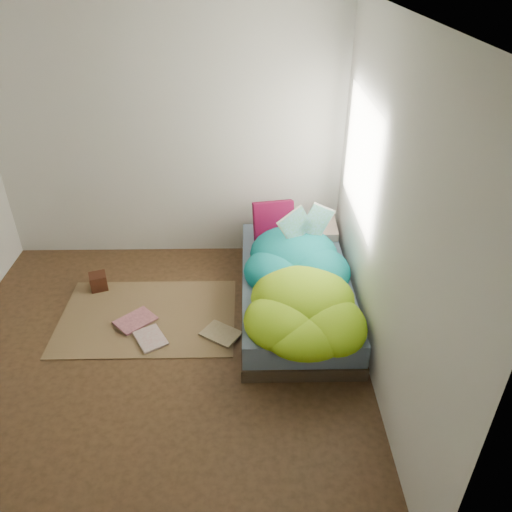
{
  "coord_description": "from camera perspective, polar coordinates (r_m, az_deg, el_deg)",
  "views": [
    {
      "loc": [
        0.79,
        -3.05,
        2.95
      ],
      "look_at": [
        0.85,
        0.75,
        0.53
      ],
      "focal_mm": 35.0,
      "sensor_mm": 36.0,
      "label": 1
    }
  ],
  "objects": [
    {
      "name": "ground",
      "position": [
        4.32,
        -11.45,
        -11.48
      ],
      "size": [
        3.5,
        3.5,
        0.0
      ],
      "primitive_type": "cube",
      "color": "#3A2816",
      "rests_on": "ground"
    },
    {
      "name": "room_walls",
      "position": [
        3.42,
        -14.16,
        8.66
      ],
      "size": [
        3.54,
        3.54,
        2.62
      ],
      "color": "silver",
      "rests_on": "ground"
    },
    {
      "name": "bed",
      "position": [
        4.71,
        4.48,
        -3.89
      ],
      "size": [
        1.0,
        2.0,
        0.34
      ],
      "color": "#34291C",
      "rests_on": "ground"
    },
    {
      "name": "duvet",
      "position": [
        4.33,
        4.91,
        -1.97
      ],
      "size": [
        0.96,
        1.84,
        0.34
      ],
      "primitive_type": null,
      "color": "#07676E",
      "rests_on": "bed"
    },
    {
      "name": "rug",
      "position": [
        4.75,
        -12.25,
        -6.78
      ],
      "size": [
        1.6,
        1.1,
        0.01
      ],
      "primitive_type": "cube",
      "color": "brown",
      "rests_on": "ground"
    },
    {
      "name": "pillow_floral",
      "position": [
        5.23,
        6.13,
        3.08
      ],
      "size": [
        0.56,
        0.35,
        0.12
      ],
      "primitive_type": "cube",
      "rotation": [
        0.0,
        0.0,
        0.02
      ],
      "color": "beige",
      "rests_on": "bed"
    },
    {
      "name": "pillow_magenta",
      "position": [
        5.05,
        2.04,
        3.97
      ],
      "size": [
        0.42,
        0.19,
        0.41
      ],
      "primitive_type": "cube",
      "rotation": [
        0.0,
        0.0,
        0.17
      ],
      "color": "#4A0422",
      "rests_on": "bed"
    },
    {
      "name": "open_book",
      "position": [
        4.62,
        5.89,
        4.85
      ],
      "size": [
        0.47,
        0.27,
        0.28
      ],
      "primitive_type": null,
      "rotation": [
        0.0,
        0.0,
        0.38
      ],
      "color": "#38882C",
      "rests_on": "duvet"
    },
    {
      "name": "wooden_box",
      "position": [
        5.18,
        -17.57,
        -2.78
      ],
      "size": [
        0.2,
        0.2,
        0.16
      ],
      "primitive_type": "cube",
      "rotation": [
        0.0,
        0.0,
        0.33
      ],
      "color": "#35160C",
      "rests_on": "rug"
    },
    {
      "name": "floor_book_a",
      "position": [
        4.46,
        -13.31,
        -9.66
      ],
      "size": [
        0.35,
        0.38,
        0.02
      ],
      "primitive_type": "imported",
      "rotation": [
        0.0,
        0.0,
        0.53
      ],
      "color": "silver",
      "rests_on": "rug"
    },
    {
      "name": "floor_book_b",
      "position": [
        4.78,
        -14.45,
        -6.5
      ],
      "size": [
        0.42,
        0.41,
        0.03
      ],
      "primitive_type": "imported",
      "rotation": [
        0.0,
        0.0,
        -0.81
      ],
      "color": "#CD7681",
      "rests_on": "rug"
    },
    {
      "name": "floor_book_c",
      "position": [
        4.37,
        -4.94,
        -9.71
      ],
      "size": [
        0.4,
        0.37,
        0.02
      ],
      "primitive_type": "imported",
      "rotation": [
        0.0,
        0.0,
        0.98
      ],
      "color": "tan",
      "rests_on": "rug"
    }
  ]
}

